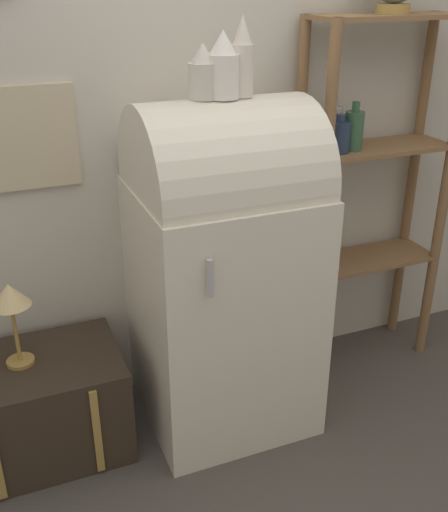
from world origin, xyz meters
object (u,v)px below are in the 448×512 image
suitcase_trunk (40,406)px  vase_left (203,73)px  refrigerator (223,266)px  desk_lamp (10,301)px  vase_center (224,67)px  vase_right (242,60)px

suitcase_trunk → vase_left: vase_left is taller
refrigerator → suitcase_trunk: (-0.81, 0.05, -0.53)m
refrigerator → suitcase_trunk: refrigerator is taller
suitcase_trunk → desk_lamp: desk_lamp is taller
vase_left → vase_center: bearing=-12.5°
refrigerator → vase_left: bearing=168.3°
vase_right → desk_lamp: bearing=176.1°
vase_left → vase_right: vase_right is taller
refrigerator → desk_lamp: 0.85m
vase_center → vase_right: 0.08m
desk_lamp → suitcase_trunk: bearing=-20.8°
refrigerator → vase_right: vase_right is taller
suitcase_trunk → vase_center: vase_center is taller
suitcase_trunk → vase_center: bearing=-3.7°
suitcase_trunk → vase_left: 1.50m
vase_center → desk_lamp: vase_center is taller
refrigerator → vase_left: size_ratio=7.29×
vase_center → vase_right: (0.07, 0.01, 0.02)m
refrigerator → vase_left: vase_left is taller
suitcase_trunk → desk_lamp: size_ratio=1.93×
refrigerator → vase_right: 0.83m
desk_lamp → refrigerator: bearing=-4.5°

